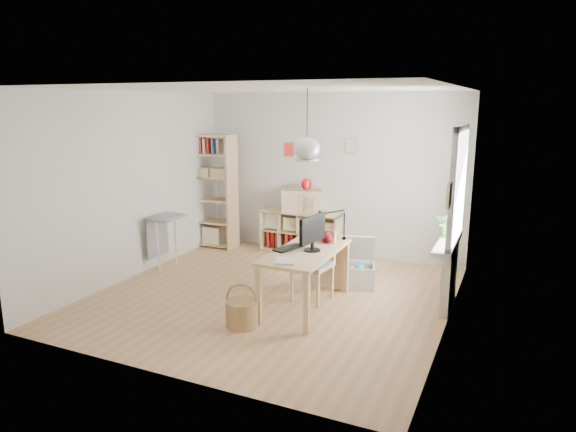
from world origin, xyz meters
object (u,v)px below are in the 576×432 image
at_px(drawer_chest, 301,201).
at_px(storage_chest, 353,270).
at_px(chair, 315,260).
at_px(monitor, 312,231).
at_px(cube_shelf, 300,235).
at_px(desk, 306,257).
at_px(tall_bookshelf, 213,186).

bearing_deg(drawer_chest, storage_chest, -62.31).
relative_size(chair, monitor, 1.82).
bearing_deg(cube_shelf, desk, -65.39).
relative_size(tall_bookshelf, drawer_chest, 3.00).
height_order(desk, storage_chest, desk).
bearing_deg(monitor, tall_bookshelf, 155.11).
height_order(desk, monitor, monitor).
distance_m(tall_bookshelf, chair, 3.10).
bearing_deg(storage_chest, chair, -128.86).
bearing_deg(desk, storage_chest, 74.27).
distance_m(monitor, drawer_chest, 2.44).
bearing_deg(chair, storage_chest, 75.23).
bearing_deg(monitor, desk, -166.91).
relative_size(cube_shelf, chair, 1.52).
xyz_separation_m(tall_bookshelf, drawer_chest, (1.60, 0.24, -0.18)).
xyz_separation_m(tall_bookshelf, monitor, (2.67, -1.95, -0.09)).
height_order(cube_shelf, chair, chair).
bearing_deg(storage_chest, cube_shelf, 121.59).
height_order(desk, tall_bookshelf, tall_bookshelf).
distance_m(cube_shelf, drawer_chest, 0.61).
relative_size(tall_bookshelf, storage_chest, 2.38).
distance_m(chair, drawer_chest, 2.15).
xyz_separation_m(chair, drawer_chest, (-0.98, 1.87, 0.39)).
bearing_deg(chair, drawer_chest, 125.46).
distance_m(tall_bookshelf, monitor, 3.30).
xyz_separation_m(cube_shelf, chair, (1.01, -1.92, 0.23)).
height_order(storage_chest, drawer_chest, drawer_chest).
distance_m(desk, monitor, 0.35).
distance_m(chair, storage_chest, 0.84).
distance_m(desk, storage_chest, 1.17).
xyz_separation_m(cube_shelf, drawer_chest, (0.03, -0.04, 0.61)).
relative_size(tall_bookshelf, monitor, 3.96).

